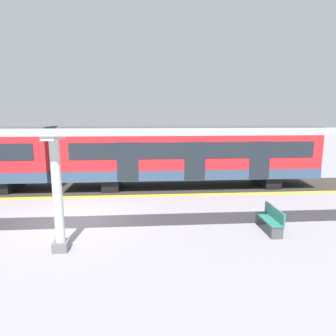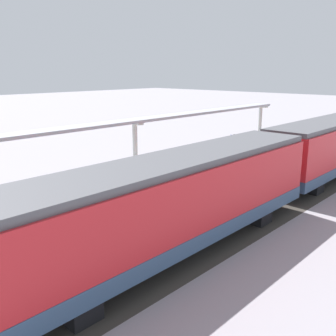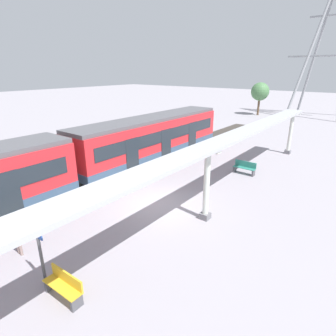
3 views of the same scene
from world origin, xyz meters
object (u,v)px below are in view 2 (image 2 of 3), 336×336
(train_far_carriage, at_px, (176,204))
(platform_info_sign, at_px, (234,147))
(bench_mid_platform, at_px, (220,158))
(passenger_waiting_near_edge, at_px, (261,157))
(train_near_carriage, at_px, (334,145))
(canopy_pillar_nearest, at_px, (260,127))
(canopy_pillar_second, at_px, (135,152))
(trash_bin, at_px, (263,146))
(bench_near_end, at_px, (33,209))

(train_far_carriage, distance_m, platform_info_sign, 13.32)
(train_far_carriage, distance_m, bench_mid_platform, 13.81)
(passenger_waiting_near_edge, bearing_deg, train_near_carriage, -140.67)
(canopy_pillar_nearest, bearing_deg, canopy_pillar_second, 90.00)
(train_far_carriage, xyz_separation_m, canopy_pillar_nearest, (7.66, -19.05, -0.07))
(train_near_carriage, distance_m, canopy_pillar_second, 12.19)
(platform_info_sign, height_order, passenger_waiting_near_edge, platform_info_sign)
(platform_info_sign, bearing_deg, train_far_carriage, 114.82)
(canopy_pillar_nearest, bearing_deg, bench_mid_platform, 98.16)
(canopy_pillar_nearest, relative_size, trash_bin, 3.69)
(train_near_carriage, xyz_separation_m, passenger_waiting_near_edge, (3.38, 2.77, -0.79))
(bench_mid_platform, height_order, passenger_waiting_near_edge, passenger_waiting_near_edge)
(canopy_pillar_nearest, bearing_deg, passenger_waiting_near_edge, 120.76)
(canopy_pillar_second, height_order, trash_bin, canopy_pillar_second)
(bench_mid_platform, bearing_deg, platform_info_sign, -176.69)
(train_far_carriage, height_order, bench_near_end, train_far_carriage)
(train_near_carriage, xyz_separation_m, bench_near_end, (6.68, 16.43, -1.39))
(train_near_carriage, bearing_deg, canopy_pillar_nearest, -30.01)
(canopy_pillar_second, bearing_deg, trash_bin, -95.22)
(train_near_carriage, relative_size, canopy_pillar_nearest, 4.04)
(train_near_carriage, relative_size, trash_bin, 14.88)
(passenger_waiting_near_edge, bearing_deg, bench_mid_platform, -2.93)
(trash_bin, relative_size, passenger_waiting_near_edge, 0.56)
(canopy_pillar_nearest, bearing_deg, trash_bin, 131.89)
(trash_bin, height_order, platform_info_sign, platform_info_sign)
(canopy_pillar_second, bearing_deg, train_far_carriage, 146.14)
(train_far_carriage, xyz_separation_m, platform_info_sign, (5.59, -12.08, -0.51))
(train_near_carriage, distance_m, passenger_waiting_near_edge, 4.44)
(bench_near_end, bearing_deg, train_near_carriage, -112.14)
(canopy_pillar_second, height_order, bench_near_end, canopy_pillar_second)
(canopy_pillar_second, xyz_separation_m, trash_bin, (-1.15, -12.62, -1.29))
(train_near_carriage, xyz_separation_m, bench_mid_platform, (6.65, 2.60, -1.39))
(canopy_pillar_second, distance_m, passenger_waiting_near_edge, 8.00)
(train_near_carriage, height_order, bench_mid_platform, train_near_carriage)
(trash_bin, bearing_deg, bench_mid_platform, 88.55)
(train_near_carriage, relative_size, platform_info_sign, 6.38)
(bench_near_end, relative_size, passenger_waiting_near_edge, 0.90)
(train_far_carriage, bearing_deg, canopy_pillar_second, -33.86)
(train_far_carriage, xyz_separation_m, bench_mid_platform, (6.65, -12.02, -1.39))
(passenger_waiting_near_edge, bearing_deg, train_far_carriage, 105.91)
(bench_near_end, distance_m, trash_bin, 19.57)
(bench_near_end, bearing_deg, passenger_waiting_near_edge, -103.60)
(trash_bin, bearing_deg, canopy_pillar_second, 84.78)
(canopy_pillar_nearest, relative_size, platform_info_sign, 1.58)
(bench_near_end, relative_size, bench_mid_platform, 0.99)
(canopy_pillar_nearest, xyz_separation_m, passenger_waiting_near_edge, (-4.28, 7.19, -0.72))
(canopy_pillar_second, xyz_separation_m, platform_info_sign, (-2.07, -6.94, -0.44))
(train_near_carriage, height_order, bench_near_end, train_near_carriage)
(platform_info_sign, bearing_deg, trash_bin, -80.82)
(train_near_carriage, bearing_deg, canopy_pillar_second, 51.07)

